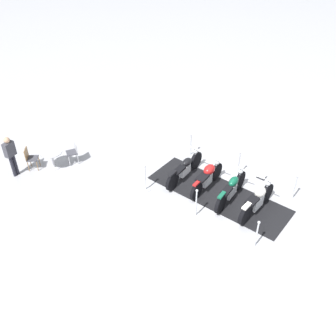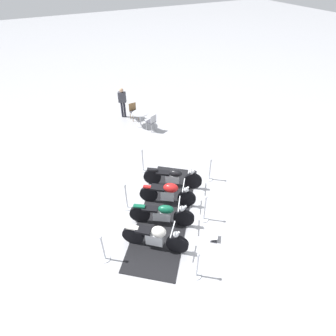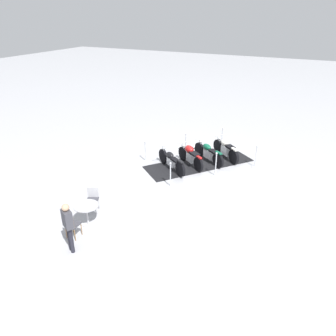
# 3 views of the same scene
# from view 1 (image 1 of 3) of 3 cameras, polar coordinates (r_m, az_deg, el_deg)

# --- Properties ---
(ground_plane) EXTENTS (80.00, 80.00, 0.00)m
(ground_plane) POSITION_cam_1_polar(r_m,az_deg,el_deg) (13.89, 7.36, -3.87)
(ground_plane) COLOR #B2B2B7
(display_platform) EXTENTS (5.07, 4.51, 0.03)m
(display_platform) POSITION_cam_1_polar(r_m,az_deg,el_deg) (13.88, 7.36, -3.82)
(display_platform) COLOR black
(display_platform) RESTS_ON ground_plane
(motorcycle_cream) EXTENTS (1.47, 1.69, 1.02)m
(motorcycle_cream) POSITION_cam_1_polar(r_m,az_deg,el_deg) (13.10, 13.06, -4.62)
(motorcycle_cream) COLOR black
(motorcycle_cream) RESTS_ON display_platform
(motorcycle_forest) EXTENTS (1.32, 1.88, 1.02)m
(motorcycle_forest) POSITION_cam_1_polar(r_m,az_deg,el_deg) (13.42, 9.35, -3.03)
(motorcycle_forest) COLOR black
(motorcycle_forest) RESTS_ON display_platform
(motorcycle_maroon) EXTENTS (1.30, 1.73, 0.98)m
(motorcycle_maroon) POSITION_cam_1_polar(r_m,az_deg,el_deg) (13.75, 5.88, -1.24)
(motorcycle_maroon) COLOR black
(motorcycle_maroon) RESTS_ON display_platform
(motorcycle_black) EXTENTS (1.42, 1.94, 1.01)m
(motorcycle_black) POSITION_cam_1_polar(r_m,az_deg,el_deg) (14.21, 2.54, -0.00)
(motorcycle_black) COLOR black
(motorcycle_black) RESTS_ON display_platform
(stanchion_right_front) EXTENTS (0.30, 0.30, 1.06)m
(stanchion_right_front) POSITION_cam_1_polar(r_m,az_deg,el_deg) (14.04, 18.10, -3.24)
(stanchion_right_front) COLOR silver
(stanchion_right_front) RESTS_ON ground_plane
(stanchion_right_mid) EXTENTS (0.34, 0.34, 1.11)m
(stanchion_right_mid) POSITION_cam_1_polar(r_m,az_deg,el_deg) (14.65, 10.35, -0.00)
(stanchion_right_mid) COLOR silver
(stanchion_right_mid) RESTS_ON ground_plane
(stanchion_left_mid) EXTENTS (0.36, 0.36, 1.13)m
(stanchion_left_mid) POSITION_cam_1_polar(r_m,az_deg,el_deg) (12.76, 4.14, -5.94)
(stanchion_left_mid) COLOR silver
(stanchion_left_mid) RESTS_ON ground_plane
(stanchion_right_rear) EXTENTS (0.30, 0.30, 1.03)m
(stanchion_right_rear) POSITION_cam_1_polar(r_m,az_deg,el_deg) (15.54, 3.36, 2.98)
(stanchion_right_rear) COLOR silver
(stanchion_right_rear) RESTS_ON ground_plane
(stanchion_left_rear) EXTENTS (0.32, 0.32, 1.10)m
(stanchion_left_rear) POSITION_cam_1_polar(r_m,az_deg,el_deg) (13.75, -3.37, -2.05)
(stanchion_left_rear) COLOR silver
(stanchion_left_rear) RESTS_ON ground_plane
(stanchion_left_front) EXTENTS (0.31, 0.31, 1.07)m
(stanchion_left_front) POSITION_cam_1_polar(r_m,az_deg,el_deg) (12.05, 12.86, -10.08)
(stanchion_left_front) COLOR silver
(stanchion_left_front) RESTS_ON ground_plane
(info_placard) EXTENTS (0.38, 0.37, 0.19)m
(info_placard) POSITION_cam_1_polar(r_m,az_deg,el_deg) (14.87, 13.63, -1.26)
(info_placard) COLOR #333338
(info_placard) RESTS_ON ground_plane
(cafe_table) EXTENTS (0.83, 0.83, 0.74)m
(cafe_table) POSITION_cam_1_polar(r_m,az_deg,el_deg) (15.35, -16.78, 1.77)
(cafe_table) COLOR #B7B7BC
(cafe_table) RESTS_ON ground_plane
(cafe_chair_near_table) EXTENTS (0.53, 0.53, 0.90)m
(cafe_chair_near_table) POSITION_cam_1_polar(r_m,az_deg,el_deg) (15.44, -13.82, 2.44)
(cafe_chair_near_table) COLOR #B7B7BC
(cafe_chair_near_table) RESTS_ON ground_plane
(cafe_chair_across_table) EXTENTS (0.42, 0.42, 0.91)m
(cafe_chair_across_table) POSITION_cam_1_polar(r_m,az_deg,el_deg) (15.58, -19.69, 1.52)
(cafe_chair_across_table) COLOR olive
(cafe_chair_across_table) RESTS_ON ground_plane
(bystander_person) EXTENTS (0.38, 0.46, 1.67)m
(bystander_person) POSITION_cam_1_polar(r_m,az_deg,el_deg) (15.20, -22.27, 2.07)
(bystander_person) COLOR #23232D
(bystander_person) RESTS_ON ground_plane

